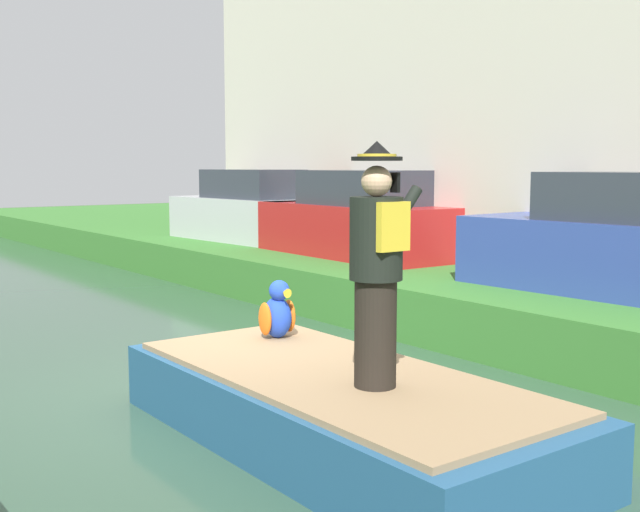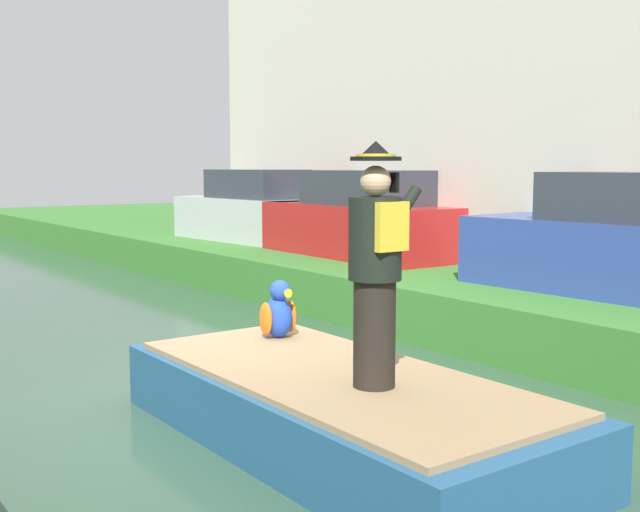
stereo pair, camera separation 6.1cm
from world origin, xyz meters
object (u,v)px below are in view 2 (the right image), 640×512
at_px(parrot_plush, 278,313).
at_px(parked_car_silver, 257,211).
at_px(person_pirate, 376,266).
at_px(parked_car_red, 363,220).
at_px(boat, 336,409).
at_px(parked_car_blue, 632,243).

distance_m(parrot_plush, parked_car_silver, 9.23).
relative_size(person_pirate, parked_car_red, 0.46).
distance_m(person_pirate, parked_car_red, 8.03).
bearing_deg(boat, parked_car_red, 49.08).
relative_size(parrot_plush, parked_car_blue, 0.14).
bearing_deg(person_pirate, parked_car_blue, 8.14).
height_order(parrot_plush, parked_car_silver, parked_car_silver).
bearing_deg(parked_car_silver, parrot_plush, -120.39).
bearing_deg(person_pirate, parked_car_red, 47.76).
relative_size(person_pirate, parrot_plush, 3.25).
height_order(person_pirate, parked_car_silver, person_pirate).
xyz_separation_m(parked_car_blue, parked_car_silver, (0.00, 8.77, 0.00)).
bearing_deg(parked_car_red, parked_car_silver, 90.00).
bearing_deg(parked_car_red, boat, -130.92).
distance_m(person_pirate, parked_car_blue, 5.12).
bearing_deg(person_pirate, boat, 84.63).
relative_size(boat, person_pirate, 2.27).
xyz_separation_m(parked_car_blue, parked_car_red, (0.00, 5.23, 0.00)).
bearing_deg(parked_car_blue, parrot_plush, 169.94).
distance_m(person_pirate, parrot_plush, 2.02).
xyz_separation_m(person_pirate, parked_car_blue, (5.01, 1.04, -0.20)).
height_order(boat, parked_car_silver, parked_car_silver).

